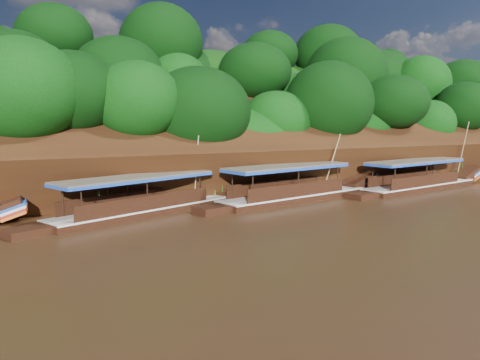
# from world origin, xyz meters

# --- Properties ---
(ground) EXTENTS (160.00, 160.00, 0.00)m
(ground) POSITION_xyz_m (0.00, 0.00, 0.00)
(ground) COLOR black
(ground) RESTS_ON ground
(riverbank) EXTENTS (120.00, 30.06, 19.40)m
(riverbank) POSITION_xyz_m (-0.01, 22.73, 1.89)
(riverbank) COLOR black
(riverbank) RESTS_ON ground
(boat_0) EXTENTS (16.28, 4.74, 6.40)m
(boat_0) POSITION_xyz_m (14.13, 7.25, 0.59)
(boat_0) COLOR black
(boat_0) RESTS_ON ground
(boat_1) EXTENTS (15.93, 5.30, 5.51)m
(boat_1) POSITION_xyz_m (1.13, 7.55, 0.62)
(boat_1) COLOR black
(boat_1) RESTS_ON ground
(boat_2) EXTENTS (15.83, 7.65, 6.68)m
(boat_2) POSITION_xyz_m (-10.20, 7.86, 0.57)
(boat_2) COLOR black
(boat_2) RESTS_ON ground
(reeds) EXTENTS (49.15, 2.26, 2.05)m
(reeds) POSITION_xyz_m (-3.08, 9.50, 0.90)
(reeds) COLOR #26741D
(reeds) RESTS_ON ground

